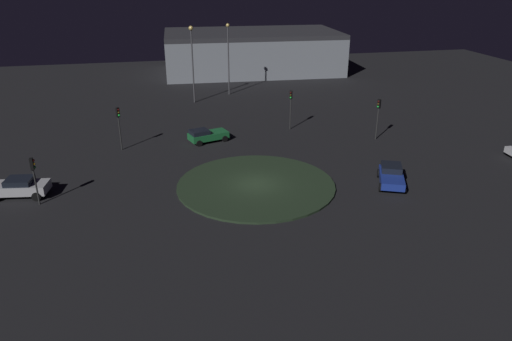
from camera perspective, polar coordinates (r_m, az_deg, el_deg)
ground_plane at (r=39.16m, az=0.00°, el=-1.82°), size 119.72×119.72×0.00m
roundabout_island at (r=39.13m, az=0.00°, el=-1.71°), size 12.93×12.93×0.17m
car_blue at (r=40.74m, az=15.85°, el=-0.57°), size 3.31×4.45×1.43m
car_silver at (r=41.40m, az=-26.42°, el=-1.76°), size 4.59×2.61×1.51m
car_green at (r=49.15m, az=-5.90°, el=4.23°), size 4.28×2.91×1.38m
traffic_light_east at (r=38.64m, az=-24.99°, el=-0.13°), size 0.36×0.30×3.74m
traffic_light_southeast at (r=47.79m, az=-16.05°, el=5.79°), size 0.39×0.39×4.25m
traffic_light_southwest at (r=50.51m, az=14.37°, el=6.86°), size 0.40×0.37×4.23m
traffic_light_southwest_near at (r=52.32m, az=4.16°, el=8.13°), size 0.37×0.40×4.32m
streetlamp_south at (r=67.26m, az=-3.32°, el=13.97°), size 0.48×0.48×9.63m
streetlamp_south_near at (r=63.28m, az=-7.63°, el=13.79°), size 0.57×0.57×9.79m
store_building at (r=83.65m, az=-0.49°, el=14.01°), size 29.59×17.15×6.70m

